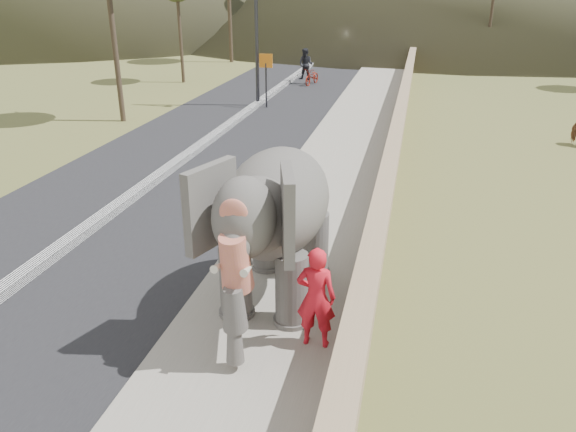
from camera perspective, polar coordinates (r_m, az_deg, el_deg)
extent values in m
plane|color=olive|center=(8.66, -4.86, -16.19)|extent=(160.00, 160.00, 0.00)
cube|color=black|center=(18.68, -10.36, 5.65)|extent=(7.00, 120.00, 0.03)
cube|color=black|center=(18.65, -10.38, 5.93)|extent=(0.35, 120.00, 0.22)
cube|color=#9E9687|center=(17.36, 5.08, 4.82)|extent=(3.00, 120.00, 0.15)
cube|color=tan|center=(17.09, 10.65, 5.88)|extent=(0.30, 120.00, 1.10)
cylinder|color=#333338|center=(26.11, -3.25, 19.74)|extent=(0.16, 0.16, 8.00)
cylinder|color=#2D2D33|center=(25.99, -2.23, 13.08)|extent=(0.08, 0.08, 2.00)
cube|color=orange|center=(25.83, -2.27, 15.48)|extent=(0.60, 0.05, 0.60)
imported|color=red|center=(8.63, 2.87, -8.26)|extent=(0.61, 0.40, 1.67)
imported|color=maroon|center=(32.06, 2.47, 13.96)|extent=(0.93, 1.81, 0.90)
imported|color=black|center=(32.03, 1.82, 15.14)|extent=(0.94, 0.80, 1.71)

